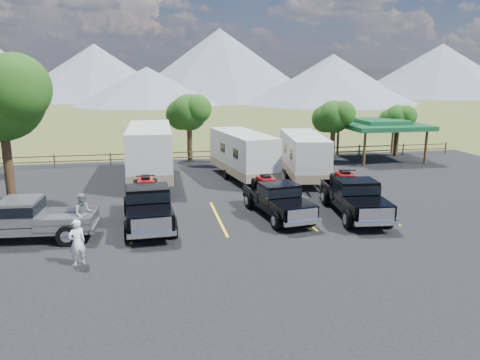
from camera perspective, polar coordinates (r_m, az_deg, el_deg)
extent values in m
plane|color=#485524|center=(19.24, 5.08, -7.96)|extent=(320.00, 320.00, 0.00)
cube|color=black|center=(21.96, 2.91, -5.17)|extent=(44.00, 34.00, 0.04)
cube|color=yellow|center=(22.33, -12.91, -5.13)|extent=(0.12, 5.50, 0.01)
cube|color=yellow|center=(22.52, -2.67, -4.64)|extent=(0.12, 5.50, 0.01)
cube|color=yellow|center=(23.41, 7.09, -4.04)|extent=(0.12, 5.50, 0.01)
cube|color=yellow|center=(24.91, 15.88, -3.40)|extent=(0.12, 5.50, 0.01)
cylinder|color=#312113|center=(27.65, -26.45, 2.00)|extent=(0.48, 0.48, 4.48)
sphere|color=#224D13|center=(27.29, -27.17, 8.94)|extent=(4.48, 4.48, 4.48)
sphere|color=#224D13|center=(26.25, -25.71, 10.03)|extent=(3.52, 3.52, 3.52)
cylinder|color=#312113|center=(37.43, 11.21, 4.36)|extent=(0.39, 0.39, 2.80)
sphere|color=#224D13|center=(37.18, 11.35, 7.56)|extent=(2.52, 2.52, 2.52)
sphere|color=#224D13|center=(36.95, 12.42, 7.90)|extent=(1.98, 1.98, 1.98)
sphere|color=#224D13|center=(37.37, 10.39, 7.35)|extent=(2.16, 2.16, 2.16)
cylinder|color=#312113|center=(40.95, 18.49, 4.47)|extent=(0.38, 0.38, 2.52)
sphere|color=#224D13|center=(40.73, 18.68, 7.10)|extent=(2.24, 2.24, 2.24)
sphere|color=#224D13|center=(40.61, 19.58, 7.35)|extent=(1.76, 1.76, 1.76)
sphere|color=#224D13|center=(40.84, 17.87, 6.94)|extent=(1.92, 1.92, 1.92)
cylinder|color=#312113|center=(36.76, -6.15, 4.60)|extent=(0.41, 0.41, 3.08)
sphere|color=#224D13|center=(36.50, -6.24, 8.19)|extent=(2.80, 2.80, 2.80)
sphere|color=#224D13|center=(36.03, -5.22, 8.63)|extent=(2.20, 2.20, 2.20)
sphere|color=#224D13|center=(36.91, -7.17, 7.91)|extent=(2.40, 2.40, 2.40)
cylinder|color=#503C22|center=(36.95, -21.68, 2.16)|extent=(0.12, 0.12, 1.00)
cylinder|color=#503C22|center=(36.42, -15.49, 2.46)|extent=(0.12, 0.12, 1.00)
cylinder|color=#503C22|center=(36.32, -9.19, 2.74)|extent=(0.12, 0.12, 1.00)
cylinder|color=#503C22|center=(36.66, -2.92, 2.99)|extent=(0.12, 0.12, 1.00)
cylinder|color=#503C22|center=(37.42, 3.16, 3.19)|extent=(0.12, 0.12, 1.00)
cylinder|color=#503C22|center=(38.59, 8.93, 3.35)|extent=(0.12, 0.12, 1.00)
cylinder|color=#503C22|center=(40.12, 14.32, 3.47)|extent=(0.12, 0.12, 1.00)
cylinder|color=#503C22|center=(41.99, 19.28, 3.56)|extent=(0.12, 0.12, 1.00)
cylinder|color=#503C22|center=(44.13, 23.78, 3.61)|extent=(0.12, 0.12, 1.00)
cube|color=#503C22|center=(37.00, 0.15, 3.02)|extent=(36.00, 0.06, 0.08)
cube|color=#503C22|center=(36.93, 0.15, 3.63)|extent=(36.00, 0.06, 0.08)
cylinder|color=#503C22|center=(35.80, 14.93, 3.62)|extent=(0.20, 0.20, 2.60)
cylinder|color=#503C22|center=(40.30, 11.85, 4.79)|extent=(0.20, 0.20, 2.60)
cylinder|color=#503C22|center=(38.24, 21.70, 3.71)|extent=(0.20, 0.20, 2.60)
cylinder|color=#503C22|center=(42.48, 18.10, 4.84)|extent=(0.20, 0.20, 2.60)
cube|color=#185630|center=(38.94, 16.79, 6.39)|extent=(6.20, 6.20, 0.35)
cube|color=#185630|center=(38.91, 16.82, 6.83)|extent=(3.50, 3.50, 0.35)
cone|color=gray|center=(129.88, -17.20, 12.51)|extent=(44.00, 44.00, 14.00)
cone|color=gray|center=(126.70, -2.48, 13.96)|extent=(52.00, 52.00, 18.00)
cone|color=gray|center=(141.57, 11.21, 12.42)|extent=(40.00, 40.00, 12.00)
cone|color=gray|center=(153.07, 23.25, 12.22)|extent=(50.00, 50.00, 15.00)
cone|color=gray|center=(104.28, -11.24, 11.19)|extent=(32.00, 32.00, 8.00)
cone|color=gray|center=(108.91, 10.74, 11.54)|extent=(40.00, 40.00, 9.00)
cube|color=black|center=(21.74, -11.13, -3.82)|extent=(2.07, 5.74, 0.36)
cube|color=black|center=(19.81, -10.91, -4.36)|extent=(1.99, 1.87, 0.50)
cube|color=black|center=(21.43, -11.19, -2.07)|extent=(1.94, 1.63, 0.99)
cube|color=black|center=(21.40, -11.21, -1.69)|extent=(1.98, 1.69, 0.45)
cube|color=black|center=(23.39, -11.36, -1.93)|extent=(2.01, 2.47, 0.55)
cube|color=silver|center=(18.86, -10.74, -5.41)|extent=(1.59, 0.15, 0.55)
cube|color=silver|center=(18.92, -10.69, -6.55)|extent=(1.96, 0.26, 0.22)
cube|color=silver|center=(24.63, -11.45, -1.98)|extent=(1.95, 0.24, 0.22)
cylinder|color=black|center=(19.91, -13.53, -6.06)|extent=(0.34, 0.91, 0.90)
cylinder|color=black|center=(19.98, -8.14, -5.75)|extent=(0.34, 0.91, 0.90)
cylinder|color=black|center=(23.67, -13.59, -3.00)|extent=(0.34, 0.91, 0.90)
cylinder|color=black|center=(23.73, -9.08, -2.76)|extent=(0.34, 0.91, 0.90)
cube|color=#8F0708|center=(23.23, -11.44, -0.33)|extent=(0.75, 1.32, 0.35)
cube|color=black|center=(23.18, -11.46, 0.27)|extent=(0.43, 0.76, 0.18)
cube|color=#8F0708|center=(22.68, -11.39, -0.40)|extent=(0.81, 0.38, 0.22)
cylinder|color=black|center=(22.70, -11.44, 0.51)|extent=(0.90, 0.10, 0.06)
cylinder|color=black|center=(22.74, -12.48, -1.19)|extent=(0.28, 0.57, 0.56)
cylinder|color=black|center=(22.77, -10.23, -1.07)|extent=(0.28, 0.57, 0.56)
cylinder|color=black|center=(23.80, -12.55, -0.56)|extent=(0.28, 0.57, 0.56)
cylinder|color=black|center=(23.83, -10.40, -0.44)|extent=(0.28, 0.57, 0.56)
cube|color=black|center=(22.68, 4.65, -3.07)|extent=(2.34, 5.29, 0.32)
cube|color=black|center=(21.08, 6.53, -3.42)|extent=(1.93, 1.84, 0.45)
cube|color=black|center=(22.41, 4.79, -1.55)|extent=(1.86, 1.62, 0.90)
cube|color=black|center=(22.38, 4.79, -1.22)|extent=(1.91, 1.68, 0.40)
cube|color=black|center=(24.05, 3.12, -1.50)|extent=(2.00, 2.37, 0.49)
cube|color=silver|center=(20.31, 7.64, -4.22)|extent=(1.43, 0.27, 0.49)
cube|color=silver|center=(20.37, 7.68, -5.18)|extent=(1.76, 0.40, 0.20)
cube|color=silver|center=(25.09, 2.19, -1.58)|extent=(1.76, 0.38, 0.20)
cylinder|color=black|center=(20.85, 4.46, -4.98)|extent=(0.38, 0.84, 0.81)
cylinder|color=black|center=(21.55, 8.59, -4.49)|extent=(0.38, 0.84, 0.81)
cylinder|color=black|center=(24.00, 1.10, -2.52)|extent=(0.38, 0.84, 0.81)
cylinder|color=black|center=(24.61, 4.79, -2.17)|extent=(0.38, 0.84, 0.81)
cube|color=#8F0708|center=(23.90, 3.14, -0.09)|extent=(0.78, 1.24, 0.31)
cube|color=black|center=(23.85, 3.14, 0.43)|extent=(0.45, 0.72, 0.16)
cube|color=#8F0708|center=(23.44, 3.59, -0.14)|extent=(0.75, 0.41, 0.20)
cylinder|color=black|center=(23.45, 3.52, 0.66)|extent=(0.81, 0.16, 0.05)
cylinder|color=black|center=(23.35, 2.67, -0.86)|extent=(0.30, 0.53, 0.50)
cylinder|color=black|center=(23.65, 4.49, -0.70)|extent=(0.30, 0.53, 0.50)
cylinder|color=black|center=(24.25, 1.81, -0.33)|extent=(0.30, 0.53, 0.50)
cylinder|color=black|center=(24.54, 3.57, -0.19)|extent=(0.30, 0.53, 0.50)
cube|color=black|center=(23.42, 13.78, -2.76)|extent=(2.38, 5.72, 0.35)
cube|color=black|center=(21.63, 15.40, -3.17)|extent=(2.05, 1.95, 0.49)
cube|color=black|center=(23.14, 13.97, -1.17)|extent=(1.98, 1.71, 0.97)
cube|color=black|center=(23.10, 13.99, -0.81)|extent=(2.03, 1.77, 0.44)
cube|color=black|center=(24.97, 12.55, -1.09)|extent=(2.11, 2.53, 0.54)
cube|color=silver|center=(20.76, 16.32, -4.05)|extent=(1.56, 0.24, 0.54)
cube|color=silver|center=(20.81, 16.32, -5.07)|extent=(1.92, 0.38, 0.21)
cube|color=silver|center=(26.13, 11.76, -1.16)|extent=(1.92, 0.36, 0.21)
cylinder|color=black|center=(21.44, 13.06, -4.68)|extent=(0.38, 0.90, 0.88)
cylinder|color=black|center=(22.06, 17.61, -4.46)|extent=(0.38, 0.90, 0.88)
cylinder|color=black|center=(24.98, 10.38, -2.03)|extent=(0.38, 0.90, 0.88)
cylinder|color=black|center=(25.52, 14.35, -1.91)|extent=(0.38, 0.90, 0.88)
cube|color=#8F0708|center=(24.82, 12.62, 0.39)|extent=(0.81, 1.33, 0.34)
cube|color=black|center=(24.77, 12.65, 0.94)|extent=(0.47, 0.77, 0.18)
cube|color=#8F0708|center=(24.30, 13.01, 0.34)|extent=(0.81, 0.42, 0.21)
cylinder|color=black|center=(24.32, 12.98, 1.17)|extent=(0.88, 0.15, 0.06)
cylinder|color=black|center=(24.23, 11.99, -0.36)|extent=(0.31, 0.57, 0.55)
cylinder|color=black|center=(24.50, 13.95, -0.31)|extent=(0.31, 0.57, 0.55)
cylinder|color=black|center=(25.23, 11.29, 0.20)|extent=(0.31, 0.57, 0.55)
cylinder|color=black|center=(25.49, 13.19, 0.24)|extent=(0.31, 0.57, 0.55)
cube|color=silver|center=(30.10, -10.92, 3.66)|extent=(2.76, 8.17, 2.92)
cube|color=gray|center=(30.30, -10.83, 1.54)|extent=(2.79, 8.21, 0.65)
cube|color=black|center=(28.11, -13.67, 3.47)|extent=(0.04, 0.98, 0.65)
cube|color=black|center=(28.06, -8.31, 3.69)|extent=(0.04, 0.98, 0.65)
cylinder|color=black|center=(30.78, -13.05, 0.57)|extent=(0.29, 0.76, 0.76)
cylinder|color=black|center=(30.73, -8.50, 0.75)|extent=(0.29, 0.76, 0.76)
cube|color=black|center=(25.48, -10.91, -1.52)|extent=(0.17, 1.95, 0.11)
cube|color=silver|center=(30.28, 0.33, 3.42)|extent=(3.38, 7.31, 2.53)
cube|color=gray|center=(30.46, 0.33, 1.59)|extent=(3.40, 7.34, 0.56)
cube|color=black|center=(28.23, -0.55, 3.23)|extent=(0.16, 0.84, 0.56)
cube|color=black|center=(29.07, 3.67, 3.49)|extent=(0.16, 0.84, 0.56)
cylinder|color=black|center=(30.47, -1.72, 0.69)|extent=(0.34, 0.69, 0.66)
cylinder|color=black|center=(31.20, 1.96, 0.98)|extent=(0.34, 0.69, 0.66)
cube|color=black|center=(26.61, 3.67, -0.85)|extent=(0.39, 1.68, 0.09)
cube|color=silver|center=(30.38, 7.77, 3.22)|extent=(3.13, 7.05, 2.45)
cube|color=gray|center=(30.55, 7.72, 1.46)|extent=(3.16, 7.09, 0.54)
cube|color=black|center=(28.49, 6.23, 3.12)|extent=(0.13, 0.81, 0.54)
cube|color=black|center=(28.92, 10.55, 3.12)|extent=(0.13, 0.81, 0.54)
cylinder|color=black|center=(30.74, 5.72, 0.72)|extent=(0.32, 0.66, 0.64)
cylinder|color=black|center=(31.11, 9.46, 0.75)|extent=(0.32, 0.66, 0.64)
cube|color=black|center=(26.58, 9.34, -1.04)|extent=(0.34, 1.63, 0.09)
cube|color=gray|center=(21.41, -24.70, -5.15)|extent=(5.53, 2.18, 0.34)
cube|color=gray|center=(21.26, -25.17, -3.39)|extent=(1.62, 1.90, 0.95)
cube|color=black|center=(21.22, -25.21, -3.02)|extent=(1.68, 1.94, 0.43)
cube|color=gray|center=(20.85, -20.31, -4.46)|extent=(2.41, 2.00, 0.52)
cube|color=silver|center=(20.70, -17.17, -5.28)|extent=(0.30, 1.86, 0.21)
cylinder|color=black|center=(21.76, -19.24, -4.85)|extent=(0.87, 0.35, 0.85)
cylinder|color=black|center=(20.12, -20.33, -6.39)|extent=(0.87, 0.35, 0.85)
imported|color=white|center=(17.92, -19.25, -7.20)|extent=(0.75, 0.67, 1.72)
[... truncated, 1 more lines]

